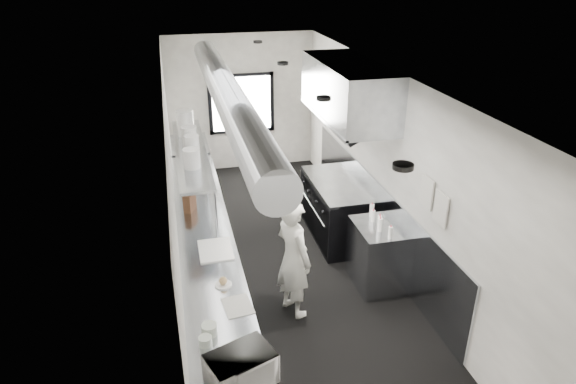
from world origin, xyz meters
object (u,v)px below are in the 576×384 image
line_cook (293,258)px  range (338,209)px  small_plate (223,285)px  plate_stack_a (192,158)px  plate_stack_c (189,137)px  squeeze_bottle_c (380,221)px  bottle_station (378,255)px  squeeze_bottle_d (373,216)px  cutting_board (215,250)px  pass_shelf (191,152)px  plate_stack_d (185,123)px  knife_block (190,202)px  far_work_table (191,165)px  squeeze_bottle_b (380,225)px  exhaust_hood (348,91)px  deli_tub_a (205,341)px  plate_stack_b (192,145)px  squeeze_bottle_a (390,233)px  prep_counter (209,269)px  deli_tub_b (209,329)px  microwave (241,369)px  squeeze_bottle_e (372,210)px

line_cook → range: bearing=-57.6°
small_plate → plate_stack_a: 2.01m
plate_stack_c → squeeze_bottle_c: (2.32, -1.81, -0.75)m
bottle_station → squeeze_bottle_d: bearing=111.2°
line_cook → cutting_board: size_ratio=2.94×
range → plate_stack_c: 2.60m
pass_shelf → plate_stack_d: 0.73m
bottle_station → knife_block: bearing=156.4°
plate_stack_a → pass_shelf: bearing=87.9°
far_work_table → knife_block: size_ratio=4.68×
cutting_board → squeeze_bottle_b: size_ratio=2.88×
exhaust_hood → line_cook: bearing=-125.5°
deli_tub_a → plate_stack_c: (0.13, 3.54, 0.79)m
pass_shelf → plate_stack_d: plate_stack_d is taller
deli_tub_a → plate_stack_d: 4.21m
line_cook → plate_stack_d: size_ratio=3.87×
knife_block → plate_stack_b: plate_stack_b is taller
plate_stack_a → squeeze_bottle_a: (2.35, -1.32, -0.72)m
prep_counter → squeeze_bottle_d: bearing=-1.2°
far_work_table → prep_counter: bearing=-90.0°
range → deli_tub_b: bearing=-127.6°
pass_shelf → bottle_station: (2.34, -1.70, -1.09)m
microwave → squeeze_bottle_d: 3.25m
cutting_board → deli_tub_b: bearing=-98.0°
squeeze_bottle_a → squeeze_bottle_e: bearing=90.6°
pass_shelf → squeeze_bottle_e: pass_shelf is taller
line_cook → plate_stack_a: (-1.08, 1.32, 0.91)m
deli_tub_a → knife_block: (0.03, 2.81, 0.08)m
exhaust_hood → squeeze_bottle_b: 2.06m
deli_tub_b → squeeze_bottle_b: (2.35, 1.48, 0.04)m
exhaust_hood → deli_tub_b: exhaust_hood is taller
squeeze_bottle_d → plate_stack_c: bearing=144.3°
exhaust_hood → pass_shelf: (-2.29, 0.30, -0.86)m
prep_counter → squeeze_bottle_e: (2.28, 0.10, 0.54)m
exhaust_hood → microwave: bearing=-120.6°
cutting_board → squeeze_bottle_c: 2.18m
prep_counter → range: range is taller
cutting_board → squeeze_bottle_e: squeeze_bottle_e is taller
deli_tub_a → small_plate: 0.94m
small_plate → range: bearing=47.0°
microwave → plate_stack_d: size_ratio=1.23×
squeeze_bottle_c → squeeze_bottle_d: size_ratio=1.00×
prep_counter → range: (2.19, 1.20, 0.02)m
line_cook → squeeze_bottle_a: bearing=-113.1°
deli_tub_a → squeeze_bottle_e: size_ratio=0.68×
microwave → squeeze_bottle_a: microwave is taller
squeeze_bottle_b → range: bearing=91.5°
pass_shelf → squeeze_bottle_e: (2.32, -1.40, -0.54)m
deli_tub_b → squeeze_bottle_e: squeeze_bottle_e is taller
plate_stack_a → plate_stack_c: size_ratio=0.82×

